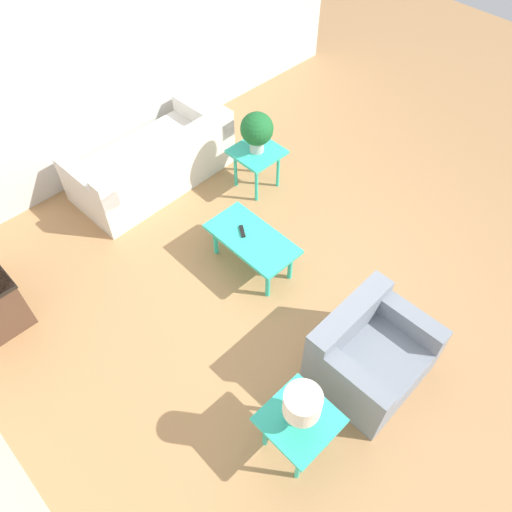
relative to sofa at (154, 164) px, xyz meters
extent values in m
plane|color=#A87A4C|center=(-2.33, -0.12, -0.28)|extent=(14.00, 14.00, 0.00)
cube|color=silver|center=(0.73, -0.12, 1.07)|extent=(0.12, 7.20, 2.70)
cube|color=silver|center=(0.05, 0.00, -0.08)|extent=(1.00, 1.96, 0.42)
cube|color=silver|center=(-0.32, -0.01, 0.30)|extent=(0.27, 1.93, 0.33)
cube|color=silver|center=(0.08, -0.86, 0.24)|extent=(0.94, 0.23, 0.21)
cube|color=silver|center=(0.02, 0.86, 0.24)|extent=(0.94, 0.23, 0.21)
cube|color=slate|center=(-3.44, 0.20, -0.07)|extent=(0.83, 0.97, 0.43)
cube|color=slate|center=(-3.14, 0.20, 0.31)|extent=(0.22, 0.95, 0.32)
cube|color=slate|center=(-3.45, 0.59, 0.25)|extent=(0.81, 0.18, 0.21)
cube|color=slate|center=(-3.43, -0.20, 0.25)|extent=(0.81, 0.18, 0.21)
cube|color=#2DB79E|center=(-1.79, 0.07, 0.13)|extent=(0.97, 0.50, 0.04)
cylinder|color=#2DB79E|center=(-2.19, -0.10, -0.08)|extent=(0.05, 0.05, 0.40)
cylinder|color=#2DB79E|center=(-1.39, -0.10, -0.08)|extent=(0.05, 0.05, 0.40)
cylinder|color=#2DB79E|center=(-2.19, 0.23, -0.08)|extent=(0.05, 0.05, 0.40)
cylinder|color=#2DB79E|center=(-1.39, 0.23, -0.08)|extent=(0.05, 0.05, 0.40)
cube|color=#2DB79E|center=(-0.92, -0.84, 0.24)|extent=(0.54, 0.54, 0.04)
cylinder|color=#2DB79E|center=(-1.10, -1.02, -0.03)|extent=(0.04, 0.04, 0.50)
cylinder|color=#2DB79E|center=(-0.74, -1.02, -0.03)|extent=(0.04, 0.04, 0.50)
cylinder|color=#2DB79E|center=(-1.10, -0.66, -0.03)|extent=(0.04, 0.04, 0.50)
cylinder|color=#2DB79E|center=(-0.74, -0.66, -0.03)|extent=(0.04, 0.04, 0.50)
cube|color=#2DB79E|center=(-3.43, 1.13, 0.24)|extent=(0.54, 0.54, 0.04)
cylinder|color=#2DB79E|center=(-3.61, 0.95, -0.03)|extent=(0.04, 0.04, 0.50)
cylinder|color=#2DB79E|center=(-3.25, 0.95, -0.03)|extent=(0.04, 0.04, 0.50)
cylinder|color=#2DB79E|center=(-3.61, 1.32, -0.03)|extent=(0.04, 0.04, 0.50)
cylinder|color=#2DB79E|center=(-3.25, 1.32, -0.03)|extent=(0.04, 0.04, 0.50)
cylinder|color=#B2ADA3|center=(-0.92, -0.84, 0.33)|extent=(0.16, 0.16, 0.14)
sphere|color=#195B28|center=(-0.92, -0.84, 0.56)|extent=(0.38, 0.38, 0.38)
cylinder|color=#997F4C|center=(-3.43, 1.13, 0.35)|extent=(0.13, 0.13, 0.18)
cylinder|color=beige|center=(-3.43, 1.13, 0.55)|extent=(0.28, 0.28, 0.22)
cube|color=black|center=(-1.66, 0.09, 0.16)|extent=(0.16, 0.12, 0.02)
camera|label=1|loc=(-4.23, 2.37, 3.94)|focal=35.00mm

